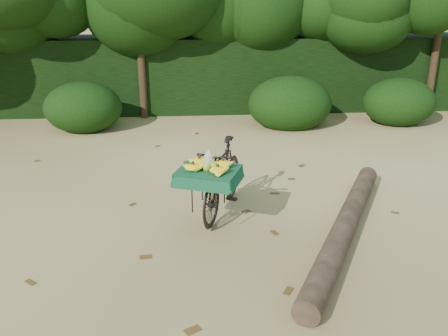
{
  "coord_description": "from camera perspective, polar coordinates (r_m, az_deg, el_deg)",
  "views": [
    {
      "loc": [
        -0.76,
        -5.89,
        2.8
      ],
      "look_at": [
        -0.33,
        -0.36,
        0.76
      ],
      "focal_mm": 38.0,
      "sensor_mm": 36.0,
      "label": 1
    }
  ],
  "objects": [
    {
      "name": "leaf_litter",
      "position": [
        7.16,
        1.98,
        -2.78
      ],
      "size": [
        7.0,
        7.3,
        0.01
      ],
      "primitive_type": null,
      "color": "#4D3514",
      "rests_on": "ground"
    },
    {
      "name": "ground",
      "position": [
        6.57,
        2.61,
        -5.03
      ],
      "size": [
        80.0,
        80.0,
        0.0
      ],
      "primitive_type": "plane",
      "color": "tan",
      "rests_on": "ground"
    },
    {
      "name": "hedge_backdrop",
      "position": [
        12.36,
        -0.92,
        11.4
      ],
      "size": [
        26.0,
        1.8,
        1.8
      ],
      "primitive_type": "cube",
      "color": "black",
      "rests_on": "ground"
    },
    {
      "name": "vendor_bicycle",
      "position": [
        6.3,
        -0.22,
        -1.13
      ],
      "size": [
        1.16,
        1.81,
        0.99
      ],
      "rotation": [
        0.0,
        0.0,
        -0.36
      ],
      "color": "black",
      "rests_on": "ground"
    },
    {
      "name": "tree_row",
      "position": [
        11.42,
        -4.08,
        16.18
      ],
      "size": [
        14.5,
        2.0,
        4.0
      ],
      "primitive_type": null,
      "color": "black",
      "rests_on": "ground"
    },
    {
      "name": "fallen_log",
      "position": [
        6.03,
        14.4,
        -6.71
      ],
      "size": [
        2.03,
        3.43,
        0.27
      ],
      "primitive_type": "cylinder",
      "rotation": [
        1.57,
        0.0,
        -0.5
      ],
      "color": "brown",
      "rests_on": "ground"
    },
    {
      "name": "bush_clumps",
      "position": [
        10.54,
        2.53,
        7.33
      ],
      "size": [
        8.8,
        1.7,
        0.9
      ],
      "primitive_type": null,
      "color": "black",
      "rests_on": "ground"
    }
  ]
}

